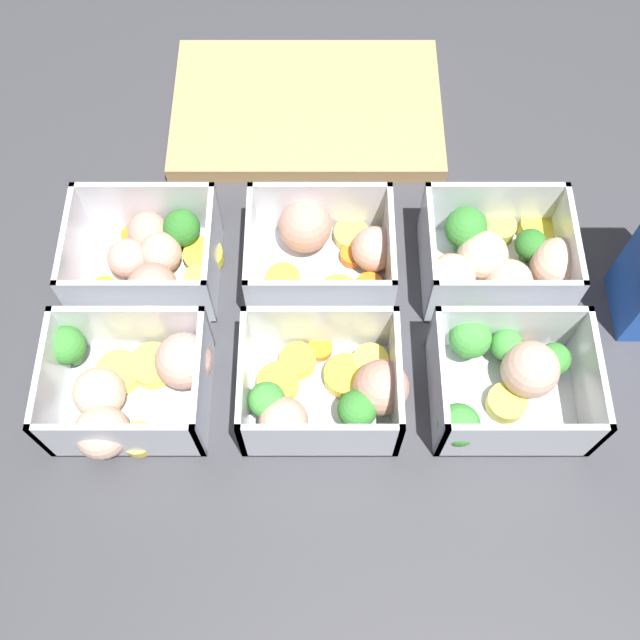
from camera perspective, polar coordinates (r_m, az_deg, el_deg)
The scene contains 8 objects.
ground_plane at distance 0.68m, azimuth -0.00°, elevation -0.92°, with size 4.00×4.00×0.00m, color #38383D.
container_near_left at distance 0.65m, azimuth -14.38°, elevation -4.86°, with size 0.15×0.12×0.07m.
container_near_center at distance 0.63m, azimuth 0.56°, elevation -5.45°, with size 0.15×0.11×0.07m.
container_near_right at distance 0.65m, azimuth 14.14°, elevation -4.28°, with size 0.13×0.12×0.07m.
container_far_left at distance 0.70m, azimuth -12.66°, elevation 4.60°, with size 0.14×0.12×0.07m.
container_far_center at distance 0.69m, azimuth 0.41°, elevation 5.22°, with size 0.14×0.13×0.07m.
container_far_right at distance 0.70m, azimuth 13.50°, elevation 4.43°, with size 0.16×0.12×0.07m.
cutting_board at distance 0.82m, azimuth -0.99°, elevation 15.82°, with size 0.28×0.18×0.02m.
Camera 1 is at (0.00, -0.30, 0.61)m, focal length 42.00 mm.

